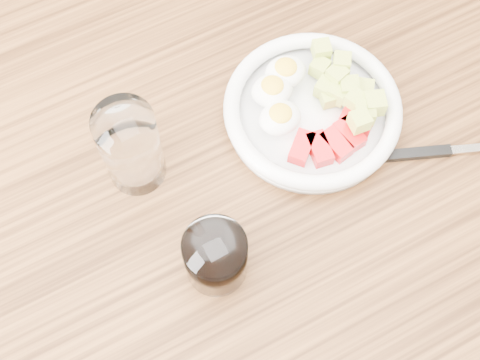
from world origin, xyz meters
name	(u,v)px	position (x,y,z in m)	size (l,w,h in m)	color
ground	(246,320)	(0.00, 0.00, 0.00)	(4.00, 4.00, 0.00)	brown
dining_table	(250,220)	(0.00, 0.00, 0.67)	(1.50, 0.90, 0.77)	brown
bowl	(312,108)	(0.12, 0.06, 0.79)	(0.23, 0.23, 0.06)	white
fork	(434,152)	(0.24, -0.06, 0.77)	(0.21, 0.10, 0.01)	black
water_glass	(131,147)	(-0.11, 0.10, 0.84)	(0.07, 0.07, 0.13)	white
coffee_glass	(216,257)	(-0.08, -0.07, 0.81)	(0.07, 0.07, 0.09)	white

